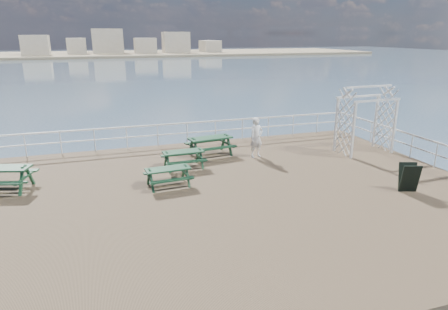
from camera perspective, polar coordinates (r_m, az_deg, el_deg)
ground at (r=13.98m, az=1.22°, el=-6.01°), size 18.00×14.00×0.30m
sea_backdrop at (r=147.28m, az=-11.99°, el=14.38°), size 300.00×300.00×9.20m
railing at (r=15.93m, az=-2.06°, el=0.80°), size 17.77×13.76×1.10m
picnic_table_a at (r=16.02m, az=-29.23°, el=-2.32°), size 2.34×2.08×0.96m
picnic_table_b at (r=16.41m, az=-5.82°, el=-0.09°), size 1.69×1.38×0.81m
picnic_table_c at (r=18.03m, az=-1.98°, el=1.85°), size 2.13×1.81×0.94m
picnic_table_d at (r=14.53m, az=-8.00°, el=-2.56°), size 1.67×1.39×0.77m
trellis_arbor at (r=19.42m, az=19.54°, el=4.29°), size 2.53×1.43×3.08m
sandwich_board at (r=15.29m, az=24.90°, el=-2.99°), size 0.74×0.64×1.03m
person at (r=17.73m, az=4.65°, el=2.51°), size 0.72×0.55×1.78m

